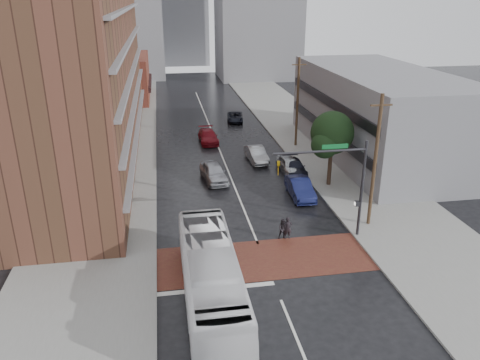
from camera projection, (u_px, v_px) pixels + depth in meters
ground at (266, 263)px, 30.37m from camera, size 160.00×160.00×0.00m
crosswalk at (264, 259)px, 30.83m from camera, size 14.00×5.00×0.02m
sidewalk_west at (115, 152)px, 51.47m from camera, size 9.00×90.00×0.15m
sidewalk_east at (315, 142)px, 55.02m from camera, size 9.00×90.00×0.15m
apartment_block at (73, 19)px, 45.02m from camera, size 10.00×44.00×28.00m
storefront_west at (124, 78)px, 76.69m from camera, size 8.00×16.00×7.00m
building_east at (378, 113)px, 49.57m from camera, size 11.00×26.00×9.00m
distant_tower_center at (182, 13)px, 112.95m from camera, size 12.00×10.00×24.00m
street_tree at (332, 136)px, 40.95m from camera, size 4.20×4.10×6.90m
signal_mast at (343, 176)px, 31.81m from camera, size 6.50×0.30×7.20m
utility_pole_near at (375, 161)px, 33.49m from camera, size 1.60×0.26×10.00m
utility_pole_far at (297, 102)px, 51.81m from camera, size 1.60×0.26×10.00m
transit_bus at (211, 278)px, 25.73m from camera, size 2.89×12.36×3.44m
pedestrian_a at (288, 228)px, 33.16m from camera, size 0.63×0.44×1.65m
pedestrian_b at (283, 229)px, 33.12m from camera, size 0.86×0.72×1.57m
car_travel_a at (214, 172)px, 43.44m from camera, size 2.61×5.14×1.68m
car_travel_b at (256, 154)px, 48.55m from camera, size 1.94×4.78×1.54m
car_travel_c at (208, 136)px, 54.81m from camera, size 2.19×5.10×1.47m
suv_travel at (235, 117)px, 63.91m from camera, size 2.67×4.73×1.25m
car_parked_near at (300, 188)px, 40.03m from camera, size 1.82×4.93×1.61m
car_parked_mid at (295, 167)px, 45.35m from camera, size 2.04×4.59×1.31m
car_parked_far at (289, 165)px, 45.65m from camera, size 2.04×4.52×1.51m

